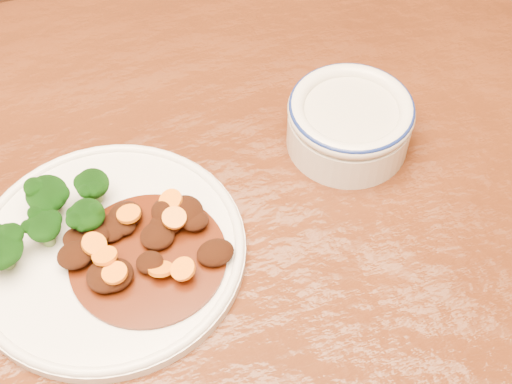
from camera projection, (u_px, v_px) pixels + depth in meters
name	position (u px, v px, depth m)	size (l,w,h in m)	color
dining_table	(123.00, 326.00, 0.71)	(1.52, 0.94, 0.75)	#50230E
dinner_plate	(109.00, 250.00, 0.66)	(0.26, 0.26, 0.02)	white
broccoli_florets	(48.00, 215.00, 0.65)	(0.13, 0.08, 0.04)	#6B8D49
mince_stew	(142.00, 244.00, 0.65)	(0.15, 0.14, 0.03)	#451A07
dip_bowl	(350.00, 122.00, 0.73)	(0.13, 0.13, 0.06)	silver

